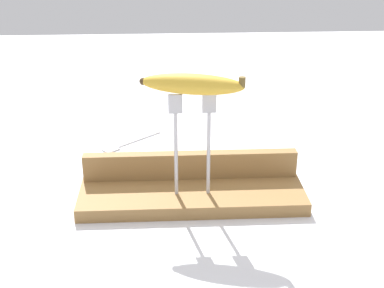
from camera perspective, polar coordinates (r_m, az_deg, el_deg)
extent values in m
plane|color=silver|center=(1.09, 0.00, -6.08)|extent=(3.00, 3.00, 0.00)
cube|color=olive|center=(1.08, 0.00, -5.47)|extent=(0.44, 0.14, 0.03)
cube|color=olive|center=(1.11, -0.16, -2.21)|extent=(0.43, 0.02, 0.05)
cylinder|color=#B2B2B7|center=(1.03, -1.68, -1.11)|extent=(0.01, 0.01, 0.17)
cube|color=#B2B2B7|center=(0.99, -1.75, 4.21)|extent=(0.03, 0.01, 0.04)
cylinder|color=#B2B2B7|center=(1.03, 1.74, -1.04)|extent=(0.01, 0.01, 0.17)
cube|color=#B2B2B7|center=(0.99, 1.81, 4.28)|extent=(0.03, 0.01, 0.04)
ellipsoid|color=gold|center=(0.98, 0.03, 6.28)|extent=(0.19, 0.08, 0.04)
cylinder|color=brown|center=(0.96, 5.26, 6.47)|extent=(0.01, 0.01, 0.02)
sphere|color=#3F2D19|center=(1.00, -5.13, 6.54)|extent=(0.01, 0.01, 0.01)
cylinder|color=#B2B2B7|center=(1.37, -5.56, 0.53)|extent=(0.11, 0.09, 0.01)
cube|color=#B2B2B7|center=(1.32, -8.45, -0.51)|extent=(0.04, 0.04, 0.01)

